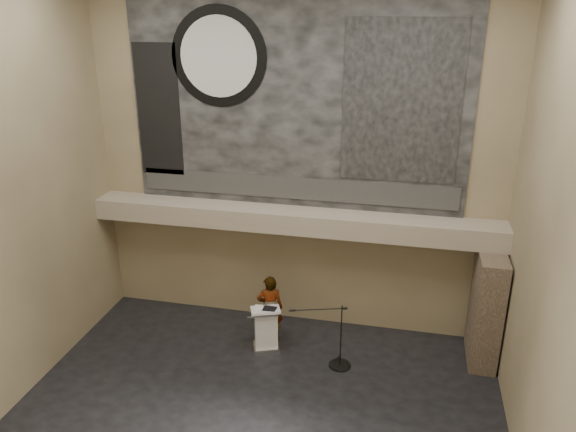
# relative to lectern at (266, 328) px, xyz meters

# --- Properties ---
(floor) EXTENTS (10.00, 10.00, 0.00)m
(floor) POSITION_rel_lectern_xyz_m (0.38, -2.45, -0.55)
(floor) COLOR black
(floor) RESTS_ON ground
(wall_back) EXTENTS (10.00, 0.02, 8.50)m
(wall_back) POSITION_rel_lectern_xyz_m (0.38, 1.55, 3.70)
(wall_back) COLOR #7B6B4E
(wall_back) RESTS_ON floor
(wall_front) EXTENTS (10.00, 0.02, 8.50)m
(wall_front) POSITION_rel_lectern_xyz_m (0.38, -6.45, 3.70)
(wall_front) COLOR #7B6B4E
(wall_front) RESTS_ON floor
(wall_left) EXTENTS (0.02, 8.00, 8.50)m
(wall_left) POSITION_rel_lectern_xyz_m (-4.62, -2.45, 3.70)
(wall_left) COLOR #7B6B4E
(wall_left) RESTS_ON floor
(wall_right) EXTENTS (0.02, 8.00, 8.50)m
(wall_right) POSITION_rel_lectern_xyz_m (5.38, -2.45, 3.70)
(wall_right) COLOR #7B6B4E
(wall_right) RESTS_ON floor
(soffit) EXTENTS (10.00, 0.80, 0.50)m
(soffit) POSITION_rel_lectern_xyz_m (0.38, 1.15, 2.40)
(soffit) COLOR gray
(soffit) RESTS_ON wall_back
(sprinkler_left) EXTENTS (0.04, 0.04, 0.06)m
(sprinkler_left) POSITION_rel_lectern_xyz_m (-1.22, 1.10, 2.12)
(sprinkler_left) COLOR #B2893D
(sprinkler_left) RESTS_ON soffit
(sprinkler_right) EXTENTS (0.04, 0.04, 0.06)m
(sprinkler_right) POSITION_rel_lectern_xyz_m (2.28, 1.10, 2.12)
(sprinkler_right) COLOR #B2893D
(sprinkler_right) RESTS_ON soffit
(banner) EXTENTS (8.00, 0.05, 5.00)m
(banner) POSITION_rel_lectern_xyz_m (0.38, 1.52, 5.15)
(banner) COLOR black
(banner) RESTS_ON wall_back
(banner_text_strip) EXTENTS (7.76, 0.02, 0.55)m
(banner_text_strip) POSITION_rel_lectern_xyz_m (0.38, 1.48, 3.10)
(banner_text_strip) COLOR #2C2C2C
(banner_text_strip) RESTS_ON banner
(banner_clock_rim) EXTENTS (2.30, 0.02, 2.30)m
(banner_clock_rim) POSITION_rel_lectern_xyz_m (-1.42, 1.48, 6.15)
(banner_clock_rim) COLOR black
(banner_clock_rim) RESTS_ON banner
(banner_clock_face) EXTENTS (1.84, 0.02, 1.84)m
(banner_clock_face) POSITION_rel_lectern_xyz_m (-1.42, 1.46, 6.15)
(banner_clock_face) COLOR silver
(banner_clock_face) RESTS_ON banner
(banner_building_print) EXTENTS (2.60, 0.02, 3.60)m
(banner_building_print) POSITION_rel_lectern_xyz_m (2.78, 1.48, 5.25)
(banner_building_print) COLOR black
(banner_building_print) RESTS_ON banner
(banner_brick_print) EXTENTS (1.10, 0.02, 3.20)m
(banner_brick_print) POSITION_rel_lectern_xyz_m (-3.02, 1.48, 4.85)
(banner_brick_print) COLOR black
(banner_brick_print) RESTS_ON banner
(stone_pier) EXTENTS (0.60, 1.40, 2.70)m
(stone_pier) POSITION_rel_lectern_xyz_m (5.03, 0.70, 0.80)
(stone_pier) COLOR #443529
(stone_pier) RESTS_ON floor
(lectern) EXTENTS (0.81, 0.69, 1.13)m
(lectern) POSITION_rel_lectern_xyz_m (0.00, 0.00, 0.00)
(lectern) COLOR silver
(lectern) RESTS_ON floor
(binder) EXTENTS (0.32, 0.26, 0.04)m
(binder) POSITION_rel_lectern_xyz_m (0.11, -0.03, 0.56)
(binder) COLOR black
(binder) RESTS_ON lectern
(papers) EXTENTS (0.25, 0.32, 0.00)m
(papers) POSITION_rel_lectern_xyz_m (-0.17, -0.01, 0.55)
(papers) COLOR white
(papers) RESTS_ON lectern
(speaker_person) EXTENTS (0.71, 0.55, 1.75)m
(speaker_person) POSITION_rel_lectern_xyz_m (0.01, 0.40, 0.32)
(speaker_person) COLOR silver
(speaker_person) RESTS_ON floor
(mic_stand) EXTENTS (1.39, 0.61, 1.59)m
(mic_stand) POSITION_rel_lectern_xyz_m (1.81, -0.33, -0.32)
(mic_stand) COLOR black
(mic_stand) RESTS_ON floor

